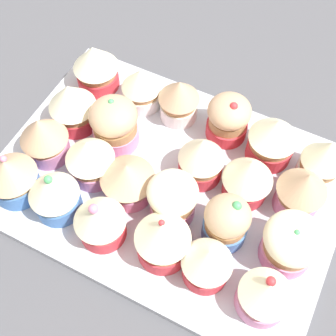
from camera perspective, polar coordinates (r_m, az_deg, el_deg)
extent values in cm
cube|color=#4C4C51|center=(61.28, 0.00, -2.76)|extent=(180.00, 180.00, 3.00)
cube|color=silver|center=(59.44, 0.00, -1.80)|extent=(44.48, 31.50, 1.20)
cylinder|color=white|center=(61.25, 18.34, -0.45)|extent=(5.40, 5.40, 2.41)
cylinder|color=#AD7F51|center=(59.65, 18.85, 0.52)|extent=(4.91, 4.91, 1.53)
cone|color=#F4EDC6|center=(57.50, 19.59, 1.93)|extent=(5.47, 5.47, 3.88)
cylinder|color=#D1333D|center=(61.29, 12.71, 2.28)|extent=(6.09, 6.09, 2.70)
cylinder|color=#AD7F51|center=(59.61, 13.09, 3.38)|extent=(5.72, 5.72, 1.45)
cone|color=#F4EDC6|center=(57.64, 13.57, 4.77)|extent=(6.42, 6.42, 3.51)
cylinder|color=#D1333D|center=(62.62, 7.42, 5.01)|extent=(5.64, 5.64, 2.21)
cylinder|color=#AD7F51|center=(61.13, 7.61, 6.04)|extent=(5.09, 5.09, 1.53)
ellipsoid|color=tan|center=(59.61, 7.83, 7.17)|extent=(5.83, 5.83, 3.93)
sphere|color=red|center=(57.85, 8.35, 7.77)|extent=(1.07, 1.07, 1.07)
cylinder|color=white|center=(63.89, 1.37, 7.38)|extent=(5.25, 5.25, 2.51)
cylinder|color=#AD7F51|center=(62.41, 1.40, 8.47)|extent=(4.83, 4.83, 1.31)
cone|color=tan|center=(60.69, 1.45, 9.83)|extent=(5.73, 5.73, 3.21)
cylinder|color=white|center=(65.62, -3.29, 9.00)|extent=(5.57, 5.57, 2.30)
cylinder|color=#AD7F51|center=(64.36, -3.37, 9.95)|extent=(5.04, 5.04, 1.03)
cone|color=#F4EDC6|center=(62.76, -3.47, 11.24)|extent=(5.63, 5.63, 3.26)
cylinder|color=#D1333D|center=(68.58, -8.84, 11.11)|extent=(6.12, 6.12, 2.30)
cylinder|color=#AD7F51|center=(67.25, -9.05, 12.17)|extent=(5.50, 5.50, 1.40)
cone|color=#F4EDC6|center=(65.43, -9.36, 13.71)|extent=(6.55, 6.55, 3.73)
cylinder|color=pink|center=(58.23, 16.00, -3.92)|extent=(5.55, 5.55, 2.72)
cylinder|color=#AD7F51|center=(56.52, 16.48, -2.98)|extent=(5.29, 5.29, 1.29)
cone|color=tan|center=(54.55, 17.08, -1.81)|extent=(6.12, 6.12, 3.39)
cylinder|color=#D1333D|center=(57.82, 9.73, -2.49)|extent=(5.69, 5.69, 2.36)
cylinder|color=#AD7F51|center=(56.33, 9.98, -1.64)|extent=(5.20, 5.20, 1.11)
cone|color=#F4EDC6|center=(54.17, 10.38, -0.32)|extent=(6.30, 6.30, 3.96)
cylinder|color=#D1333D|center=(58.45, 4.10, -0.08)|extent=(5.70, 5.70, 2.55)
cylinder|color=#AD7F51|center=(56.83, 4.22, 0.92)|extent=(5.39, 5.39, 1.27)
cone|color=#F4EDC6|center=(54.66, 4.39, 2.36)|extent=(5.89, 5.89, 3.89)
cylinder|color=pink|center=(61.65, -6.58, 4.24)|extent=(6.18, 6.18, 2.61)
cylinder|color=#AD7F51|center=(59.97, -6.77, 5.40)|extent=(5.88, 5.88, 1.57)
ellipsoid|color=tan|center=(58.35, -6.98, 6.59)|extent=(6.38, 6.38, 4.21)
sphere|color=#4CB266|center=(57.24, -7.23, 8.33)|extent=(0.82, 0.82, 0.82)
cylinder|color=#D1333D|center=(64.42, -11.62, 6.32)|extent=(6.01, 6.01, 2.41)
cylinder|color=#AD7F51|center=(62.97, -11.92, 7.36)|extent=(5.63, 5.63, 1.36)
cone|color=#F4EDC6|center=(60.99, -12.36, 8.89)|extent=(6.46, 6.46, 3.89)
cylinder|color=pink|center=(55.16, 14.75, -10.16)|extent=(6.17, 6.17, 2.47)
cylinder|color=#AD7F51|center=(53.39, 15.22, -9.39)|extent=(5.80, 5.80, 1.45)
ellipsoid|color=#F4EDC6|center=(51.63, 15.72, -8.57)|extent=(6.78, 6.78, 4.13)
sphere|color=#4CB266|center=(49.78, 16.07, -7.88)|extent=(0.68, 0.68, 0.68)
cylinder|color=#477AC6|center=(54.67, 7.14, -7.79)|extent=(5.37, 5.37, 2.75)
cylinder|color=#AD7F51|center=(52.84, 7.38, -6.92)|extent=(4.93, 4.93, 1.28)
ellipsoid|color=tan|center=(51.12, 7.61, -6.03)|extent=(5.40, 5.40, 4.26)
sphere|color=#4CB266|center=(49.59, 8.75, -4.78)|extent=(1.12, 1.12, 1.12)
cylinder|color=pink|center=(55.65, 0.57, -4.98)|extent=(5.57, 5.57, 2.54)
cylinder|color=#AD7F51|center=(53.86, 0.59, -4.05)|extent=(5.33, 5.33, 1.46)
ellipsoid|color=#F4EDC6|center=(52.23, 0.61, -3.13)|extent=(6.16, 6.16, 3.70)
cylinder|color=pink|center=(57.25, -4.96, -2.49)|extent=(6.16, 6.16, 2.33)
cylinder|color=#AD7F51|center=(55.70, -5.10, -1.61)|extent=(5.68, 5.68, 1.24)
cone|color=tan|center=(53.93, -5.26, -0.53)|extent=(6.89, 6.89, 2.85)
cylinder|color=pink|center=(59.15, -9.48, -0.16)|extent=(5.66, 5.66, 2.40)
cylinder|color=#AD7F51|center=(57.50, -9.76, 0.84)|extent=(5.24, 5.24, 1.52)
cone|color=#F4EDC6|center=(55.49, -10.12, 2.17)|extent=(6.23, 6.23, 3.33)
cylinder|color=pink|center=(62.16, -14.97, 2.48)|extent=(5.69, 5.69, 2.53)
cylinder|color=#AD7F51|center=(60.75, -15.34, 3.40)|extent=(5.37, 5.37, 1.00)
cone|color=tan|center=(58.87, -15.87, 4.72)|extent=(6.31, 6.31, 3.78)
cylinder|color=pink|center=(52.75, 11.80, -16.07)|extent=(5.82, 5.82, 2.37)
cylinder|color=#AD7F51|center=(51.08, 12.16, -15.54)|extent=(5.28, 5.28, 1.17)
cone|color=#F4EDC6|center=(49.18, 12.60, -14.90)|extent=(5.94, 5.94, 2.84)
sphere|color=red|center=(48.18, 12.96, -13.86)|extent=(1.08, 1.08, 1.08)
cylinder|color=#D1333D|center=(52.90, 4.78, -12.77)|extent=(5.37, 5.37, 2.31)
cylinder|color=#AD7F51|center=(51.14, 4.93, -12.11)|extent=(4.82, 4.82, 1.42)
cone|color=#F4EDC6|center=(48.98, 5.13, -11.23)|extent=(5.80, 5.80, 3.17)
cylinder|color=#D1333D|center=(53.46, -0.65, -10.01)|extent=(6.16, 6.16, 2.70)
cylinder|color=#AD7F51|center=(51.49, -0.67, -9.15)|extent=(5.74, 5.74, 1.55)
cone|color=#F4EDC6|center=(49.19, -0.70, -8.07)|extent=(6.48, 6.48, 3.42)
sphere|color=red|center=(47.84, -0.82, -6.97)|extent=(0.71, 0.71, 0.71)
cylinder|color=#D1333D|center=(55.03, -8.31, -7.63)|extent=(5.67, 5.67, 2.48)
cylinder|color=#AD7F51|center=(53.39, -8.55, -6.84)|extent=(5.31, 5.31, 1.17)
cone|color=#F4EDC6|center=(51.16, -8.91, -5.70)|extent=(6.19, 6.19, 3.79)
sphere|color=pink|center=(49.54, -9.45, -5.15)|extent=(1.16, 1.16, 1.16)
cylinder|color=#477AC6|center=(57.50, -13.78, -4.30)|extent=(5.78, 5.78, 2.64)
cylinder|color=#AD7F51|center=(55.90, -14.17, -3.44)|extent=(5.18, 5.18, 1.05)
cone|color=#F4EDC6|center=(53.97, -14.67, -2.32)|extent=(6.17, 6.17, 3.49)
sphere|color=#4CB266|center=(52.63, -14.97, -1.44)|extent=(1.02, 1.02, 1.02)
cylinder|color=#477AC6|center=(60.10, -18.68, -2.07)|extent=(6.08, 6.08, 2.79)
cylinder|color=#AD7F51|center=(58.47, -19.21, -1.13)|extent=(5.49, 5.49, 1.16)
cone|color=tan|center=(56.85, -19.77, -0.12)|extent=(6.60, 6.60, 2.82)
sphere|color=pink|center=(56.18, -20.19, 1.09)|extent=(0.83, 0.83, 0.83)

